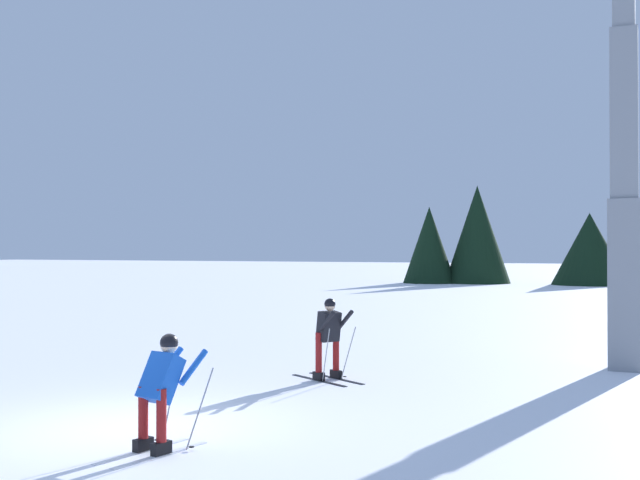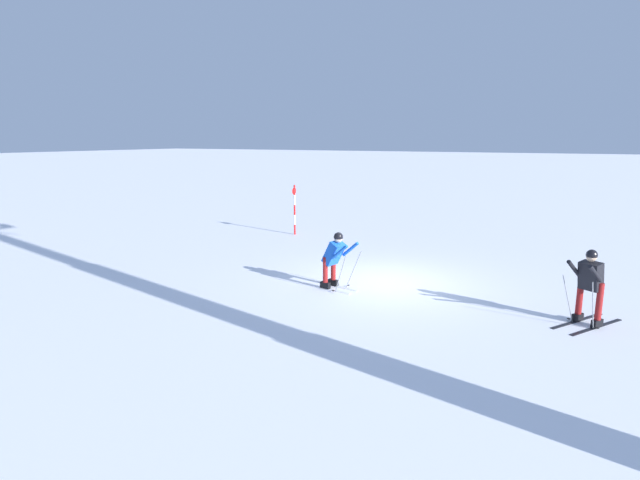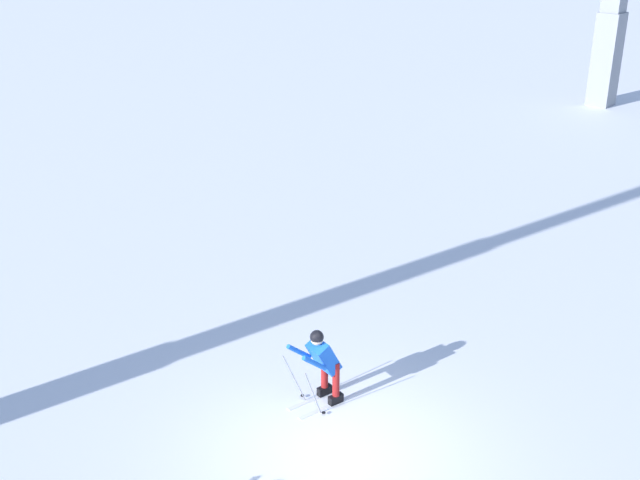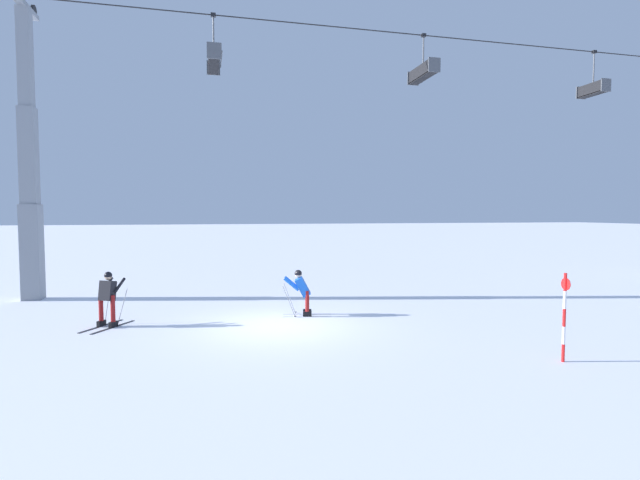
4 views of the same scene
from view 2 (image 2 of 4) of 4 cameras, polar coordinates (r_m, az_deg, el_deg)
ground_plane at (r=14.23m, az=7.27°, el=-4.67°), size 260.00×260.00×0.00m
skier_carving_main at (r=13.33m, az=1.60°, el=-1.78°), size 1.68×0.87×1.65m
trail_marker_pole at (r=20.85m, az=-2.86°, el=3.60°), size 0.07×0.28×2.03m
skier_distant_uphill at (r=12.11m, az=27.89°, el=-4.16°), size 1.36×1.79×1.67m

